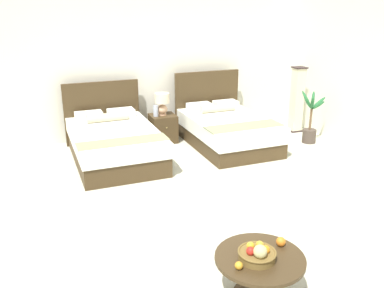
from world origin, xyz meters
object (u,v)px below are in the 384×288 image
bed_near_window (114,142)px  fruit_bowl (257,254)px  bed_near_corner (226,129)px  nightstand (163,128)px  loose_orange (281,242)px  potted_palm (310,126)px  floor_lamp_corner (297,100)px  table_lamp (162,102)px  vase (156,111)px  loose_apple (239,266)px  coffee_table (259,267)px

bed_near_window → fruit_bowl: size_ratio=6.33×
bed_near_corner → nightstand: 1.24m
loose_orange → potted_palm: (2.85, 3.50, -0.14)m
floor_lamp_corner → loose_orange: bearing=-125.4°
table_lamp → vase: bearing=-157.5°
bed_near_corner → potted_palm: bearing=-15.5°
nightstand → vase: (-0.14, -0.04, 0.37)m
table_lamp → fruit_bowl: size_ratio=1.21×
bed_near_window → nightstand: bearing=30.4°
bed_near_corner → loose_apple: bed_near_corner is taller
vase → loose_orange: vase is taller
floor_lamp_corner → potted_palm: bearing=-102.9°
fruit_bowl → loose_apple: (-0.21, -0.06, -0.03)m
loose_apple → floor_lamp_corner: (3.56, 4.43, 0.22)m
nightstand → floor_lamp_corner: floor_lamp_corner is taller
loose_apple → potted_palm: (3.39, 3.69, -0.13)m
bed_near_corner → potted_palm: bed_near_corner is taller
table_lamp → loose_orange: size_ratio=4.63×
nightstand → floor_lamp_corner: (2.81, -0.32, 0.41)m
bed_near_corner → floor_lamp_corner: floor_lamp_corner is taller
nightstand → loose_orange: (-0.21, -4.56, 0.20)m
coffee_table → floor_lamp_corner: size_ratio=0.61×
bed_near_window → loose_orange: bearing=-77.8°
bed_near_window → vase: bearing=32.4°
floor_lamp_corner → potted_palm: 0.83m
bed_near_corner → loose_orange: bearing=-108.0°
fruit_bowl → loose_orange: size_ratio=3.83×
floor_lamp_corner → vase: bearing=174.7°
nightstand → table_lamp: (-0.00, 0.02, 0.52)m
coffee_table → table_lamp: bearing=84.1°
bed_near_corner → potted_palm: size_ratio=2.06×
bed_near_window → coffee_table: (0.58, -4.02, 0.00)m
bed_near_corner → vase: (-1.21, 0.58, 0.32)m
nightstand → coffee_table: size_ratio=0.64×
vase → coffee_table: size_ratio=0.25×
loose_orange → table_lamp: bearing=87.3°
vase → coffee_table: (-0.34, -4.61, -0.32)m
bed_near_window → bed_near_corner: (2.14, 0.00, 0.00)m
bed_near_corner → fruit_bowl: (-1.60, -4.06, 0.17)m
coffee_table → potted_palm: (3.12, 3.59, 0.02)m
bed_near_corner → floor_lamp_corner: bearing=10.0°
coffee_table → loose_apple: 0.31m
potted_palm → table_lamp: bearing=157.8°
nightstand → fruit_bowl: size_ratio=1.53×
bed_near_window → loose_apple: size_ratio=30.76×
potted_palm → coffee_table: bearing=-131.0°
potted_palm → fruit_bowl: bearing=-131.2°
bed_near_window → loose_apple: bed_near_window is taller
bed_near_window → loose_orange: 4.03m
nightstand → table_lamp: size_ratio=1.26×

